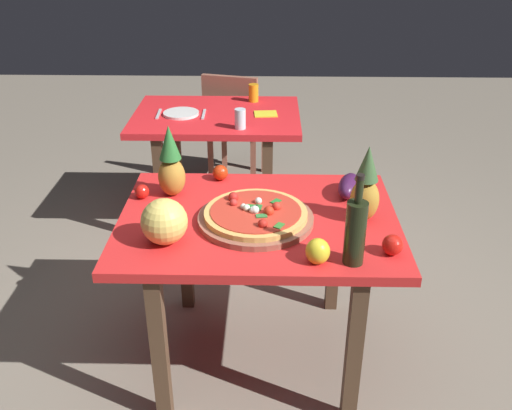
{
  "coord_description": "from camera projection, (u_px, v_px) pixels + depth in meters",
  "views": [
    {
      "loc": [
        0.04,
        -2.08,
        1.89
      ],
      "look_at": [
        -0.01,
        0.01,
        0.8
      ],
      "focal_mm": 40.15,
      "sensor_mm": 36.0,
      "label": 1
    }
  ],
  "objects": [
    {
      "name": "background_table",
      "position": [
        217.0,
        131.0,
        3.61
      ],
      "size": [
        1.03,
        0.74,
        0.75
      ],
      "color": "#523826",
      "rests_on": "ground_plane"
    },
    {
      "name": "napkin_folded",
      "position": [
        266.0,
        114.0,
        3.54
      ],
      "size": [
        0.15,
        0.13,
        0.01
      ],
      "primitive_type": "cube",
      "rotation": [
        0.0,
        0.0,
        0.08
      ],
      "color": "yellow",
      "rests_on": "background_table"
    },
    {
      "name": "bell_pepper",
      "position": [
        318.0,
        251.0,
        2.05
      ],
      "size": [
        0.09,
        0.09,
        0.1
      ],
      "primitive_type": "ellipsoid",
      "color": "yellow",
      "rests_on": "display_table"
    },
    {
      "name": "pineapple_right",
      "position": [
        366.0,
        188.0,
        2.29
      ],
      "size": [
        0.12,
        0.12,
        0.32
      ],
      "color": "#B3862E",
      "rests_on": "display_table"
    },
    {
      "name": "tomato_by_bottle",
      "position": [
        220.0,
        173.0,
        2.68
      ],
      "size": [
        0.07,
        0.07,
        0.07
      ],
      "primitive_type": "sphere",
      "color": "red",
      "rests_on": "display_table"
    },
    {
      "name": "melon",
      "position": [
        164.0,
        222.0,
        2.16
      ],
      "size": [
        0.18,
        0.18,
        0.18
      ],
      "primitive_type": "sphere",
      "color": "#E8CE63",
      "rests_on": "display_table"
    },
    {
      "name": "pineapple_left",
      "position": [
        171.0,
        165.0,
        2.49
      ],
      "size": [
        0.12,
        0.12,
        0.33
      ],
      "color": "#B68330",
      "rests_on": "display_table"
    },
    {
      "name": "drinking_glass_juice",
      "position": [
        254.0,
        93.0,
        3.75
      ],
      "size": [
        0.06,
        0.06,
        0.11
      ],
      "primitive_type": "cylinder",
      "color": "orange",
      "rests_on": "background_table"
    },
    {
      "name": "pizza_board",
      "position": [
        256.0,
        219.0,
        2.33
      ],
      "size": [
        0.47,
        0.47,
        0.02
      ],
      "primitive_type": "cylinder",
      "color": "#945744",
      "rests_on": "display_table"
    },
    {
      "name": "tomato_at_corner",
      "position": [
        393.0,
        245.0,
        2.1
      ],
      "size": [
        0.08,
        0.08,
        0.08
      ],
      "primitive_type": "sphere",
      "color": "red",
      "rests_on": "display_table"
    },
    {
      "name": "dinner_plate",
      "position": [
        181.0,
        113.0,
        3.53
      ],
      "size": [
        0.22,
        0.22,
        0.02
      ],
      "primitive_type": "cylinder",
      "color": "white",
      "rests_on": "background_table"
    },
    {
      "name": "tomato_beside_pepper",
      "position": [
        142.0,
        191.0,
        2.51
      ],
      "size": [
        0.06,
        0.06,
        0.06
      ],
      "primitive_type": "sphere",
      "color": "red",
      "rests_on": "display_table"
    },
    {
      "name": "knife_utensil",
      "position": [
        204.0,
        114.0,
        3.53
      ],
      "size": [
        0.02,
        0.18,
        0.01
      ],
      "primitive_type": "cube",
      "rotation": [
        0.0,
        0.0,
        0.03
      ],
      "color": "silver",
      "rests_on": "background_table"
    },
    {
      "name": "eggplant",
      "position": [
        349.0,
        186.0,
        2.53
      ],
      "size": [
        0.14,
        0.22,
        0.09
      ],
      "primitive_type": "ellipsoid",
      "rotation": [
        0.0,
        0.0,
        1.3
      ],
      "color": "#401943",
      "rests_on": "display_table"
    },
    {
      "name": "dining_chair",
      "position": [
        235.0,
        122.0,
        4.2
      ],
      "size": [
        0.48,
        0.48,
        0.85
      ],
      "rotation": [
        0.0,
        0.0,
        2.9
      ],
      "color": "#945744",
      "rests_on": "ground_plane"
    },
    {
      "name": "ground_plane",
      "position": [
        258.0,
        354.0,
        2.72
      ],
      "size": [
        10.0,
        10.0,
        0.0
      ],
      "primitive_type": "plane",
      "color": "gray"
    },
    {
      "name": "fork_utensil",
      "position": [
        159.0,
        114.0,
        3.54
      ],
      "size": [
        0.02,
        0.18,
        0.01
      ],
      "primitive_type": "cube",
      "rotation": [
        0.0,
        0.0,
        0.04
      ],
      "color": "silver",
      "rests_on": "background_table"
    },
    {
      "name": "wine_bottle",
      "position": [
        355.0,
        231.0,
        2.01
      ],
      "size": [
        0.08,
        0.08,
        0.35
      ],
      "color": "black",
      "rests_on": "display_table"
    },
    {
      "name": "pizza",
      "position": [
        256.0,
        213.0,
        2.32
      ],
      "size": [
        0.42,
        0.42,
        0.06
      ],
      "color": "#E6AE59",
      "rests_on": "pizza_board"
    },
    {
      "name": "drinking_glass_water",
      "position": [
        240.0,
        119.0,
        3.29
      ],
      "size": [
        0.06,
        0.06,
        0.12
      ],
      "primitive_type": "cylinder",
      "color": "silver",
      "rests_on": "background_table"
    },
    {
      "name": "display_table",
      "position": [
        258.0,
        237.0,
        2.42
      ],
      "size": [
        1.16,
        0.86,
        0.75
      ],
      "color": "#523826",
      "rests_on": "ground_plane"
    }
  ]
}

